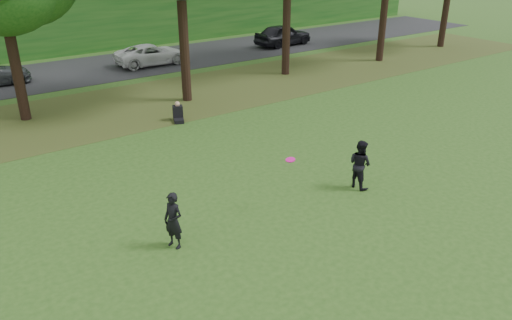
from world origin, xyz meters
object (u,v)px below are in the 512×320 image
Objects in this scene: frisbee at (290,160)px; seated_person at (178,114)px; player_right at (360,164)px; player_left at (173,221)px.

seated_person is (0.90, 8.66, -1.24)m from frisbee.
player_right is 2.76m from frisbee.
player_right is at bearing -3.95° from frisbee.
frisbee is 0.43× the size of seated_person.
player_right is 9.02m from seated_person.
player_left is 0.96× the size of player_right.
player_left is 1.81× the size of seated_person.
frisbee reaches higher than player_left.
frisbee reaches higher than player_right.
player_right reaches higher than seated_person.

